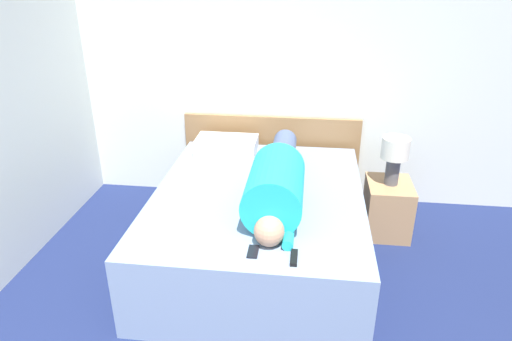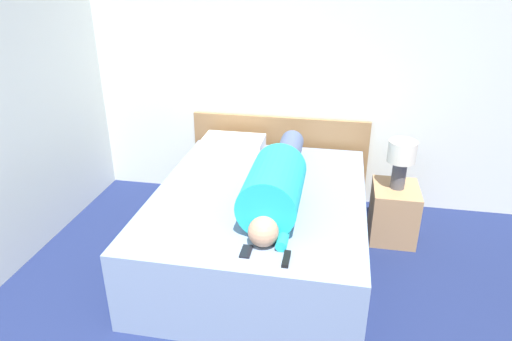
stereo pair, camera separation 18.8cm
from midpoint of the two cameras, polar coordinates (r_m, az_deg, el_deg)
The scene contains 9 objects.
wall_back at distance 4.29m, azimuth 3.70°, elevation 12.73°, with size 5.24×0.06×2.60m.
bed at distance 3.60m, azimuth -1.22°, elevation -6.93°, with size 1.58×1.97×0.59m.
headboard at distance 4.50m, azimuth 0.71°, elevation 1.62°, with size 1.70×0.04×0.84m.
nightstand at distance 4.11m, azimuth 14.84°, elevation -4.55°, with size 0.37×0.45×0.47m.
table_lamp at distance 3.90m, azimuth 15.64°, elevation 1.98°, with size 0.23×0.23×0.41m.
person_lying at distance 3.25m, azimuth 0.96°, elevation -1.37°, with size 0.39×1.65×0.39m.
pillow_near_headboard at distance 4.19m, azimuth -4.99°, elevation 3.17°, with size 0.55×0.33×0.13m.
tv_remote at distance 2.72m, azimuth 2.78°, elevation -10.87°, with size 0.04×0.15×0.02m.
cell_phone at distance 2.78m, azimuth -2.34°, elevation -10.14°, with size 0.06×0.13×0.01m.
Camera 1 is at (0.15, -0.74, 2.18)m, focal length 32.00 mm.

